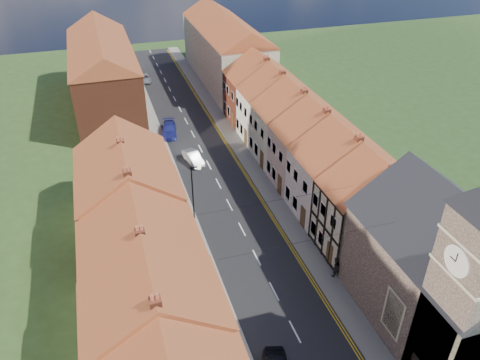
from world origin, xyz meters
The scene contains 21 objects.
road centered at (0.00, 30.00, 0.01)m, with size 7.00×90.00×0.02m, color black.
pavement_left centered at (-4.40, 30.00, 0.06)m, with size 1.80×90.00×0.12m, color gray.
pavement_right centered at (4.40, 30.00, 0.06)m, with size 1.80×90.00×0.12m, color gray.
church centered at (9.36, 3.32, 5.88)m, with size 11.25×14.25×15.20m.
cottage_r_tudor centered at (9.27, 12.70, 4.47)m, with size 8.30×5.20×9.00m.
cottage_r_white_near centered at (9.30, 18.10, 4.47)m, with size 8.30×6.00×9.00m.
cottage_r_cream_mid centered at (9.30, 23.50, 4.48)m, with size 8.30×5.20×9.00m.
cottage_r_pink centered at (9.30, 28.90, 4.47)m, with size 8.30×6.00×9.00m.
cottage_r_white_far centered at (9.30, 34.30, 4.48)m, with size 8.30×5.20×9.00m.
cottage_r_cream_far centered at (9.30, 39.70, 4.47)m, with size 8.30×6.00×9.00m.
cottage_l_cream centered at (-9.30, 5.55, 4.52)m, with size 8.30×6.30×9.10m.
cottage_l_white centered at (-9.30, 11.95, 4.37)m, with size 8.30×6.90×8.80m.
cottage_l_brick_mid centered at (-9.30, 18.05, 4.53)m, with size 8.30×5.70×9.10m.
cottage_l_pink centered at (-9.30, 23.85, 4.37)m, with size 8.30×6.30×8.80m.
block_right_far centered at (9.30, 55.00, 5.29)m, with size 8.30×24.20×10.50m.
block_left_far centered at (-9.30, 50.00, 5.29)m, with size 8.30×24.20×10.50m.
lamppost centered at (-3.81, 20.00, 3.54)m, with size 0.88×0.15×6.00m.
car_mid centered at (-1.50, 31.12, 0.61)m, with size 1.29×3.71×1.22m, color #B2B7BA.
car_far centered at (-2.81, 38.82, 0.65)m, with size 1.83×4.49×1.30m, color navy.
car_distant centered at (-3.20, 58.43, 0.54)m, with size 1.78×3.86×1.07m, color #A1A5A8.
pedestrian_right centered at (5.10, 10.06, 1.02)m, with size 0.87×0.68×1.79m, color black.
Camera 1 is at (-10.24, -13.64, 26.23)m, focal length 35.00 mm.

